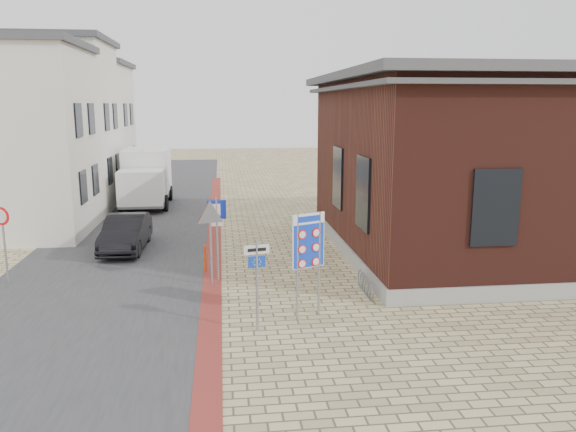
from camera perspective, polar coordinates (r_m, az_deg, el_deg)
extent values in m
plane|color=tan|center=(14.90, -0.06, -11.00)|extent=(120.00, 120.00, 0.00)
cube|color=#38383A|center=(29.49, -14.25, -0.09)|extent=(7.00, 60.00, 0.02)
cube|color=maroon|center=(24.35, -7.53, -2.19)|extent=(0.60, 40.00, 0.02)
cube|color=gray|center=(23.87, 19.83, -2.47)|extent=(12.15, 12.15, 0.50)
cube|color=#491D17|center=(23.35, 20.36, 5.31)|extent=(12.00, 12.00, 6.00)
cube|color=#46474B|center=(23.28, 20.90, 13.03)|extent=(13.00, 13.00, 0.30)
cube|color=#46474B|center=(23.26, 20.83, 12.05)|extent=(12.70, 12.70, 0.15)
cube|color=black|center=(18.50, 7.68, 2.33)|extent=(0.12, 1.60, 2.40)
cube|color=black|center=(22.35, 5.13, 3.92)|extent=(0.12, 1.60, 2.40)
cube|color=black|center=(16.77, 20.33, 0.80)|extent=(1.40, 0.12, 2.20)
cube|color=silver|center=(27.40, -27.02, 6.62)|extent=(7.00, 6.00, 8.00)
cube|color=black|center=(25.41, -20.10, 2.80)|extent=(0.10, 1.10, 1.40)
cube|color=black|center=(27.73, -19.00, 3.53)|extent=(0.10, 1.10, 1.40)
cube|color=black|center=(25.19, -20.54, 9.11)|extent=(0.10, 1.10, 1.40)
cube|color=black|center=(27.53, -19.37, 9.31)|extent=(0.10, 1.10, 1.40)
cube|color=silver|center=(33.07, -23.54, 8.20)|extent=(7.00, 6.00, 8.80)
cube|color=#46474B|center=(33.21, -24.18, 16.04)|extent=(7.40, 6.40, 0.30)
cube|color=black|center=(31.24, -17.64, 4.42)|extent=(0.10, 1.10, 1.40)
cube|color=black|center=(33.58, -16.89, 4.91)|extent=(0.10, 1.10, 1.40)
cube|color=black|center=(31.05, -17.95, 9.55)|extent=(0.10, 1.10, 1.40)
cube|color=black|center=(33.41, -17.17, 9.68)|extent=(0.10, 1.10, 1.40)
cube|color=silver|center=(38.87, -20.99, 8.12)|extent=(7.00, 6.00, 8.00)
cube|color=#46474B|center=(38.92, -21.44, 14.22)|extent=(7.40, 6.40, 0.30)
cube|color=black|center=(37.12, -15.95, 5.52)|extent=(0.10, 1.10, 1.40)
cube|color=black|center=(39.48, -15.41, 5.87)|extent=(0.10, 1.10, 1.40)
cube|color=black|center=(36.96, -16.18, 9.84)|extent=(0.10, 1.10, 1.40)
cube|color=black|center=(39.33, -15.63, 9.93)|extent=(0.10, 1.10, 1.40)
torus|color=slate|center=(16.76, 8.40, -7.53)|extent=(0.04, 0.60, 0.60)
torus|color=slate|center=(17.03, 8.13, -7.21)|extent=(0.04, 0.60, 0.60)
torus|color=slate|center=(17.31, 7.88, -6.90)|extent=(0.04, 0.60, 0.60)
torus|color=slate|center=(17.58, 7.63, -6.60)|extent=(0.04, 0.60, 0.60)
torus|color=slate|center=(17.86, 7.39, -6.31)|extent=(0.04, 0.60, 0.60)
cube|color=slate|center=(17.39, 7.85, -7.71)|extent=(0.08, 1.60, 0.04)
imported|color=black|center=(22.93, -16.14, -1.65)|extent=(1.57, 4.22, 1.38)
cube|color=slate|center=(32.64, -14.16, 1.86)|extent=(2.41, 5.99, 0.28)
cube|color=white|center=(30.45, -14.66, 2.86)|extent=(2.35, 1.91, 1.76)
cube|color=black|center=(29.59, -14.87, 3.26)|extent=(2.10, 0.11, 0.88)
cube|color=white|center=(33.42, -14.09, 4.56)|extent=(2.49, 4.01, 2.42)
cylinder|color=black|center=(31.08, -16.62, 1.17)|extent=(0.29, 0.89, 0.88)
cylinder|color=black|center=(30.80, -12.36, 1.29)|extent=(0.29, 0.89, 0.88)
cylinder|color=black|center=(34.52, -15.75, 2.18)|extent=(0.29, 0.89, 0.88)
cylinder|color=black|center=(34.27, -11.92, 2.30)|extent=(0.29, 0.89, 0.88)
cylinder|color=gray|center=(14.79, 0.94, -5.28)|extent=(0.07, 0.07, 2.86)
cylinder|color=gray|center=(15.15, 3.17, -4.90)|extent=(0.07, 0.07, 2.86)
cube|color=white|center=(14.79, 2.09, -2.52)|extent=(0.91, 0.44, 1.47)
cube|color=#1038CB|center=(14.79, 2.09, -2.52)|extent=(0.88, 0.43, 1.43)
cube|color=white|center=(14.66, 2.10, -0.28)|extent=(0.88, 0.43, 0.28)
cylinder|color=gray|center=(14.13, -3.16, -7.10)|extent=(0.07, 0.07, 2.39)
cube|color=silver|center=(13.87, -3.21, -3.42)|extent=(0.64, 0.16, 0.23)
cube|color=#0F38B7|center=(13.95, -3.19, -4.66)|extent=(0.44, 0.12, 0.29)
cylinder|color=gray|center=(18.16, -7.20, -2.41)|extent=(0.07, 0.07, 2.75)
cube|color=#0E29B3|center=(17.96, -7.27, 0.66)|extent=(0.61, 0.04, 0.60)
cube|color=white|center=(18.04, -7.24, -0.72)|extent=(0.44, 0.04, 0.20)
cylinder|color=gray|center=(17.73, -7.84, -2.99)|extent=(0.07, 0.07, 2.62)
cylinder|color=gray|center=(19.94, -26.83, -2.72)|extent=(0.07, 0.07, 2.49)
cylinder|color=red|center=(19.75, -27.08, 0.00)|extent=(0.55, 0.26, 0.59)
cylinder|color=#E93F0C|center=(19.40, -8.42, -4.31)|extent=(0.11, 0.11, 0.95)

